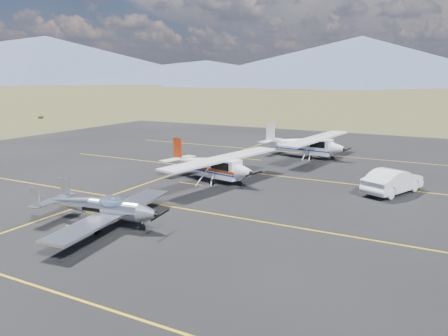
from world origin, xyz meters
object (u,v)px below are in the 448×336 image
Objects in this scene: aircraft_cessna at (211,164)px; sedan at (393,181)px; aircraft_low_wing at (102,208)px; aircraft_plain at (304,143)px.

aircraft_cessna is 13.08m from sedan.
aircraft_low_wing is 0.78× the size of aircraft_plain.
aircraft_low_wing is at bearing -78.50° from aircraft_cessna.
sedan is at bearing -39.84° from aircraft_plain.
aircraft_cessna reaches higher than sedan.
aircraft_plain reaches higher than sedan.
aircraft_plain is at bearing 74.63° from aircraft_low_wing.
aircraft_low_wing is 19.25m from sedan.
sedan is (12.80, 2.66, -0.46)m from aircraft_cessna.
aircraft_low_wing is at bearing -90.86° from aircraft_plain.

